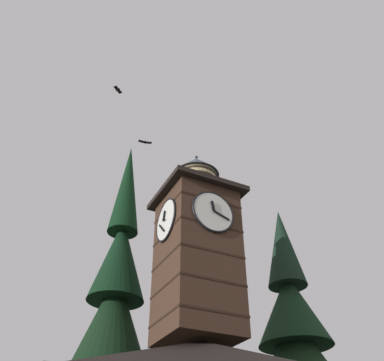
% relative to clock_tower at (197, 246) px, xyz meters
% --- Properties ---
extents(clock_tower, '(3.77, 3.77, 9.61)m').
position_rel_clock_tower_xyz_m(clock_tower, '(0.00, 0.00, 0.00)').
color(clock_tower, '#422B1E').
rests_on(clock_tower, building_main).
extents(pine_tree_behind, '(5.22, 5.22, 19.26)m').
position_rel_clock_tower_xyz_m(pine_tree_behind, '(2.23, -4.53, -3.65)').
color(pine_tree_behind, '#473323').
rests_on(pine_tree_behind, ground_plane).
extents(moon, '(2.19, 2.19, 2.19)m').
position_rel_clock_tower_xyz_m(moon, '(-12.53, -29.34, 6.48)').
color(moon, silver).
extents(flying_bird_high, '(0.51, 0.44, 0.13)m').
position_rel_clock_tower_xyz_m(flying_bird_high, '(4.82, 0.93, 7.10)').
color(flying_bird_high, black).
extents(flying_bird_low, '(0.76, 0.29, 0.12)m').
position_rel_clock_tower_xyz_m(flying_bird_low, '(2.29, -1.77, 6.75)').
color(flying_bird_low, black).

